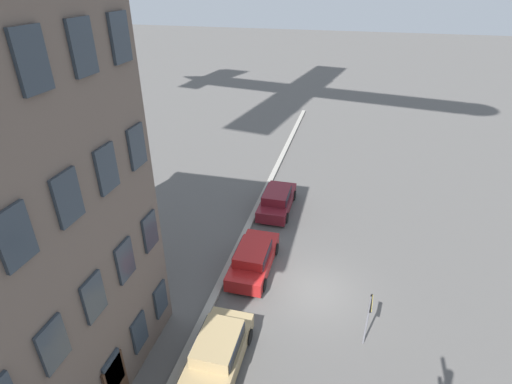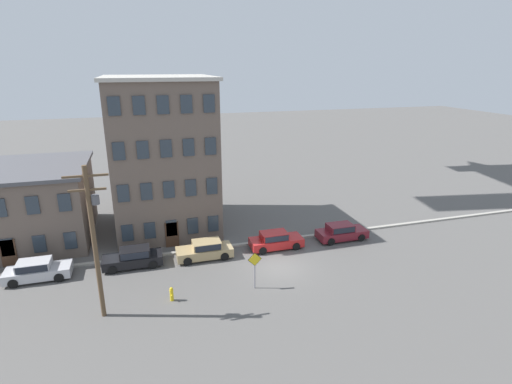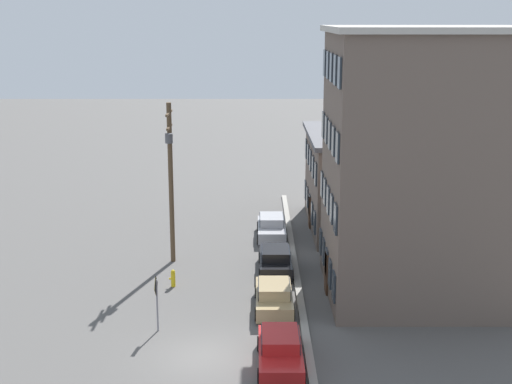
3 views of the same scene
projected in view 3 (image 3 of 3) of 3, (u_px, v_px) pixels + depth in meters
ground_plane at (204, 356)px, 30.65m from camera, size 200.00×200.00×0.00m
kerb_strip at (309, 355)px, 30.63m from camera, size 56.00×0.36×0.16m
apartment_corner at (383, 180)px, 48.90m from camera, size 11.47×10.46×6.60m
apartment_midblock at (425, 165)px, 36.20m from camera, size 9.31×10.22×13.79m
car_silver at (272, 226)px, 47.17m from camera, size 4.40×1.92×1.43m
car_black at (275, 259)px, 40.72m from camera, size 4.40×1.92×1.43m
car_tan at (274, 295)px, 35.42m from camera, size 4.40×1.92×1.43m
car_red at (280, 349)px, 29.66m from camera, size 4.40×1.92×1.43m
caution_sign at (157, 294)px, 32.73m from camera, size 0.99×0.08×2.70m
utility_pole at (171, 174)px, 41.35m from camera, size 2.40×0.44×9.50m
fire_hydrant at (173, 278)px, 38.51m from camera, size 0.24×0.34×0.96m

